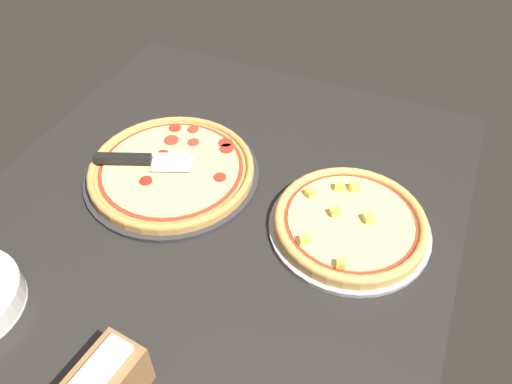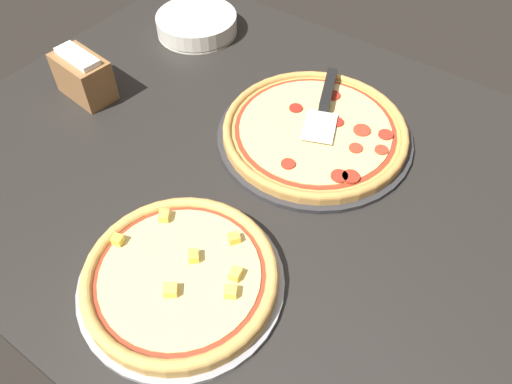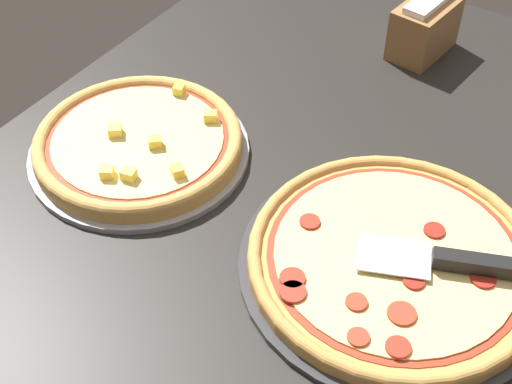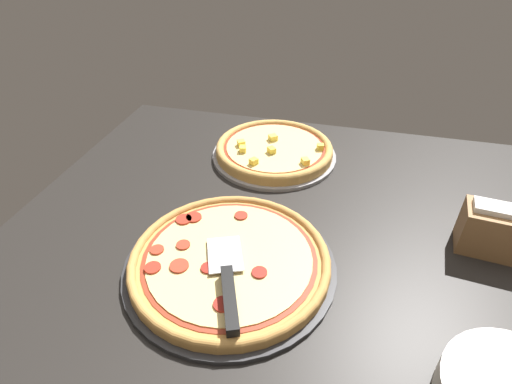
{
  "view_description": "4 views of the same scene",
  "coord_description": "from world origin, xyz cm",
  "px_view_note": "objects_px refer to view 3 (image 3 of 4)",
  "views": [
    {
      "loc": [
        63.37,
        39.33,
        82.9
      ],
      "look_at": [
        -9.6,
        7.8,
        3.0
      ],
      "focal_mm": 35.0,
      "sensor_mm": 36.0,
      "label": 1
    },
    {
      "loc": [
        -45.03,
        57.48,
        75.05
      ],
      "look_at": [
        -9.6,
        7.8,
        3.0
      ],
      "focal_mm": 35.0,
      "sensor_mm": 36.0,
      "label": 2
    },
    {
      "loc": [
        -71.53,
        -32.13,
        75.63
      ],
      "look_at": [
        -9.6,
        7.8,
        3.0
      ],
      "focal_mm": 50.0,
      "sensor_mm": 36.0,
      "label": 3
    },
    {
      "loc": [
        9.09,
        -66.87,
        59.31
      ],
      "look_at": [
        -9.6,
        7.8,
        3.0
      ],
      "focal_mm": 28.0,
      "sensor_mm": 36.0,
      "label": 4
    }
  ],
  "objects_px": {
    "pizza_back": "(138,142)",
    "napkin_holder": "(425,27)",
    "pizza_front": "(394,258)",
    "serving_spatula": "(467,263)"
  },
  "relations": [
    {
      "from": "pizza_back",
      "to": "pizza_front",
      "type": "bearing_deg",
      "value": -89.6
    },
    {
      "from": "pizza_front",
      "to": "napkin_holder",
      "type": "bearing_deg",
      "value": 19.51
    },
    {
      "from": "pizza_back",
      "to": "napkin_holder",
      "type": "xyz_separation_m",
      "value": [
        0.52,
        -0.26,
        0.03
      ]
    },
    {
      "from": "pizza_back",
      "to": "serving_spatula",
      "type": "xyz_separation_m",
      "value": [
        0.03,
        -0.53,
        0.02
      ]
    },
    {
      "from": "pizza_front",
      "to": "pizza_back",
      "type": "height_order",
      "value": "pizza_back"
    },
    {
      "from": "serving_spatula",
      "to": "napkin_holder",
      "type": "relative_size",
      "value": 1.63
    },
    {
      "from": "pizza_back",
      "to": "napkin_holder",
      "type": "bearing_deg",
      "value": -26.66
    },
    {
      "from": "serving_spatula",
      "to": "napkin_holder",
      "type": "height_order",
      "value": "napkin_holder"
    },
    {
      "from": "pizza_front",
      "to": "serving_spatula",
      "type": "bearing_deg",
      "value": -73.47
    },
    {
      "from": "pizza_front",
      "to": "serving_spatula",
      "type": "relative_size",
      "value": 1.7
    }
  ]
}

